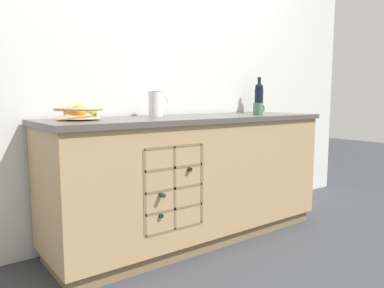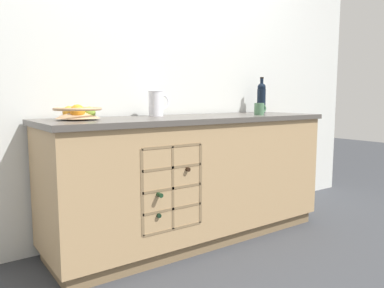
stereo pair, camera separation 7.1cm
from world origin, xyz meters
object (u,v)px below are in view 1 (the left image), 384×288
Objects in this scene: white_pitcher at (156,103)px; standing_wine_bottle at (259,97)px; fruit_bowl at (79,112)px; ceramic_mug at (258,109)px.

standing_wine_bottle is at bearing 1.43° from white_pitcher.
ceramic_mug is at bearing -6.80° from fruit_bowl.
standing_wine_bottle is at bearing 5.22° from fruit_bowl.
fruit_bowl is 1.72m from standing_wine_bottle.
fruit_bowl is 1.56× the size of white_pitcher.
standing_wine_bottle reaches higher than fruit_bowl.
standing_wine_bottle is (1.09, 0.03, 0.04)m from white_pitcher.
white_pitcher is at bearing 158.69° from ceramic_mug.
fruit_bowl is 0.91× the size of standing_wine_bottle.
white_pitcher reaches higher than fruit_bowl.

